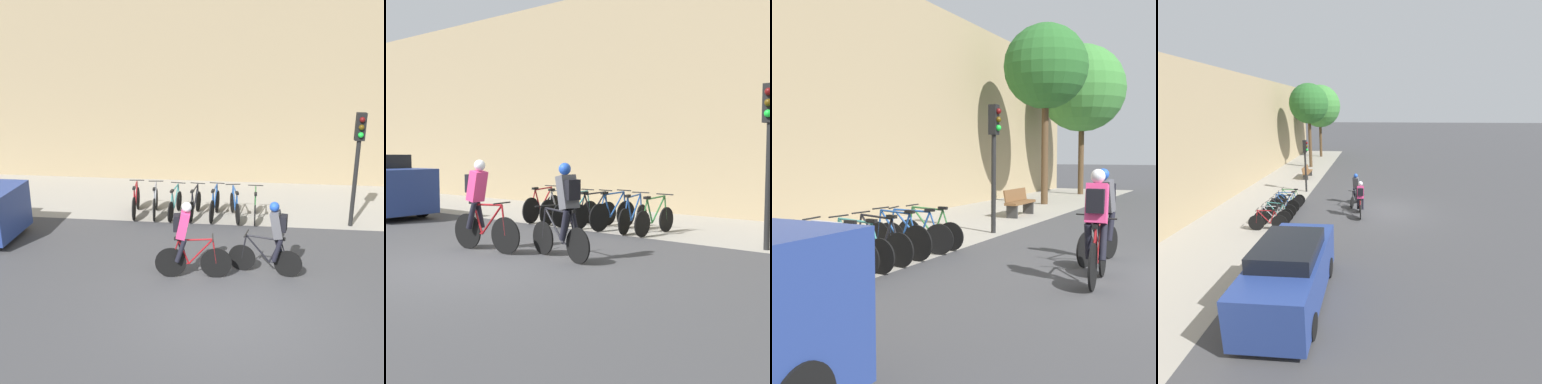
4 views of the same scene
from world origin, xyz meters
TOP-DOWN VIEW (x-y plane):
  - ground at (0.00, 0.00)m, footprint 200.00×200.00m
  - kerb_strip at (0.00, 6.75)m, footprint 44.00×4.50m
  - building_facade at (0.00, 9.30)m, footprint 44.00×0.60m
  - cyclist_pink at (-0.98, 1.16)m, footprint 1.73×0.47m
  - cyclist_grey at (0.96, 1.51)m, footprint 1.67×0.56m
  - parked_bike_0 at (-3.03, 5.10)m, footprint 0.46×1.71m
  - parked_bike_1 at (-2.42, 5.10)m, footprint 0.46×1.68m
  - parked_bike_2 at (-1.81, 5.09)m, footprint 0.46×1.67m
  - parked_bike_3 at (-1.21, 5.09)m, footprint 0.46×1.65m
  - parked_bike_4 at (-0.60, 5.10)m, footprint 0.46×1.67m
  - parked_bike_5 at (0.01, 5.09)m, footprint 0.48×1.67m
  - parked_bike_6 at (0.61, 5.09)m, footprint 0.46×1.64m
  - traffic_light_pole at (3.37, 4.82)m, footprint 0.26×0.30m
  - bench at (7.24, 5.65)m, footprint 1.82×0.44m
  - parked_car at (-7.85, 2.71)m, footprint 4.30×1.84m
  - street_tree_0 at (11.67, 6.28)m, footprint 3.39×3.39m
  - street_tree_1 at (17.77, 6.42)m, footprint 4.37×4.37m

SIDE VIEW (x-z plane):
  - ground at x=0.00m, z-range 0.00..0.00m
  - kerb_strip at x=0.00m, z-range 0.00..0.01m
  - parked_bike_6 at x=0.61m, z-range -0.09..0.85m
  - parked_bike_2 at x=-1.81m, z-range -0.09..0.85m
  - parked_bike_5 at x=0.01m, z-range -0.09..0.86m
  - parked_bike_3 at x=-1.21m, z-range -0.09..0.86m
  - parked_bike_1 at x=-2.42m, z-range -0.08..0.89m
  - parked_bike_4 at x=-0.60m, z-range -0.08..0.90m
  - parked_bike_0 at x=-3.03m, z-range -0.08..0.90m
  - bench at x=7.24m, z-range 0.03..0.92m
  - parked_car at x=-7.85m, z-range -0.03..1.82m
  - cyclist_pink at x=-0.98m, z-range 0.05..1.84m
  - cyclist_grey at x=0.96m, z-range 0.07..1.82m
  - traffic_light_pole at x=3.37m, z-range 0.65..3.92m
  - building_facade at x=0.00m, z-range 0.00..7.30m
  - street_tree_1 at x=17.77m, z-range 1.58..9.12m
  - street_tree_0 at x=11.67m, z-range 1.90..9.15m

